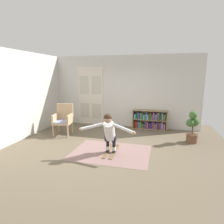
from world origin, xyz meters
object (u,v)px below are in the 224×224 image
at_px(bookshelf, 149,120).
at_px(potted_plant, 192,128).
at_px(person_skier, 109,130).
at_px(wicker_chair, 63,119).
at_px(skis_pair, 111,151).

height_order(bookshelf, potted_plant, potted_plant).
bearing_deg(person_skier, bookshelf, 73.04).
xyz_separation_m(potted_plant, person_skier, (-2.28, -1.60, 0.20)).
relative_size(potted_plant, person_skier, 0.70).
height_order(wicker_chair, potted_plant, wicker_chair).
height_order(bookshelf, skis_pair, bookshelf).
bearing_deg(bookshelf, person_skier, -106.96).
height_order(skis_pair, person_skier, person_skier).
distance_m(wicker_chair, potted_plant, 4.37).
relative_size(bookshelf, skis_pair, 1.44).
distance_m(wicker_chair, person_skier, 2.47).
bearing_deg(wicker_chair, skis_pair, -28.26).
relative_size(wicker_chair, person_skier, 0.76).
distance_m(bookshelf, wicker_chair, 3.30).
distance_m(bookshelf, skis_pair, 2.77).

